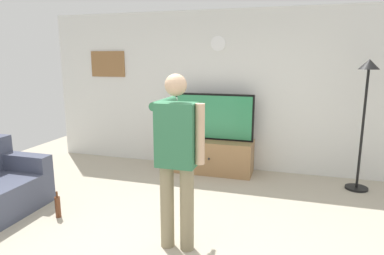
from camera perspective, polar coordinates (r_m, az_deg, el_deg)
ground_plane at (r=3.57m, az=-5.57°, el=-20.71°), size 8.40×8.40×0.00m
back_wall at (r=5.87m, az=5.13°, el=6.17°), size 6.40×0.10×2.70m
tv_stand at (r=5.75m, az=3.54°, el=-4.81°), size 1.33×0.57×0.56m
television at (r=5.65m, az=3.73°, el=1.82°), size 1.33×0.07×0.78m
wall_clock at (r=5.81m, az=4.45°, el=13.99°), size 0.25×0.03×0.25m
framed_picture at (r=6.58m, az=-14.01°, el=10.38°), size 0.68×0.04×0.47m
floor_lamp at (r=5.34m, az=27.31°, el=4.43°), size 0.32×0.32×1.89m
person_standing_nearer_lamp at (r=3.29m, az=-2.58°, el=-4.40°), size 0.56×0.78×1.77m
beverage_bottle at (r=4.51m, az=-21.74°, el=-12.32°), size 0.07×0.07×0.33m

